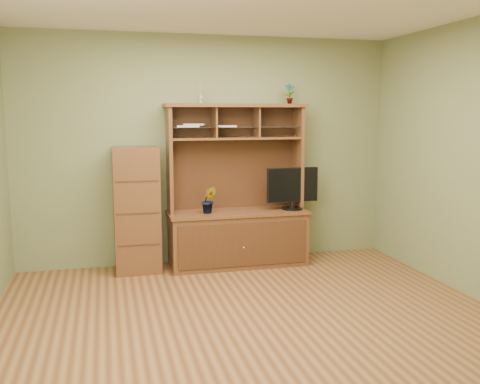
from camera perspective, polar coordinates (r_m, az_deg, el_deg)
name	(u,v)px	position (r m, az deg, el deg)	size (l,w,h in m)	color
room	(253,166)	(4.49, 1.44, 2.74)	(4.54, 4.04, 2.74)	brown
media_hutch	(237,221)	(6.34, -0.30, -3.14)	(1.66, 0.61, 1.90)	#462414
monitor	(293,187)	(6.39, 5.63, 0.49)	(0.64, 0.24, 0.50)	black
orchid_plant	(209,200)	(6.14, -3.34, -0.87)	(0.17, 0.14, 0.31)	#2D541C
top_plant	(289,93)	(6.48, 5.29, 10.44)	(0.13, 0.09, 0.25)	#356824
reed_diffuser	(201,94)	(6.21, -4.23, 10.33)	(0.05, 0.05, 0.26)	silver
magazines	(203,126)	(6.21, -4.01, 7.08)	(0.73, 0.24, 0.04)	#ABABB0
side_cabinet	(137,210)	(6.16, -10.96, -1.87)	(0.51, 0.46, 1.42)	#462414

